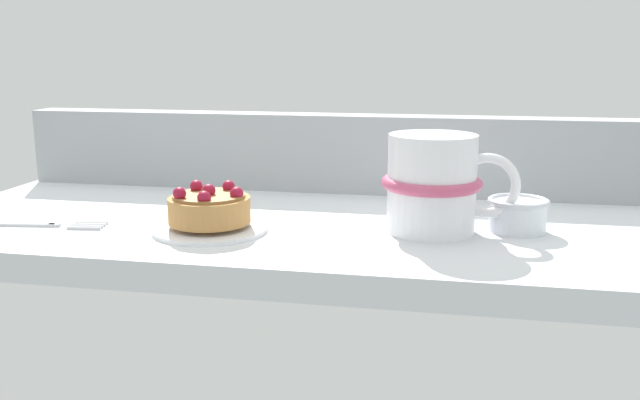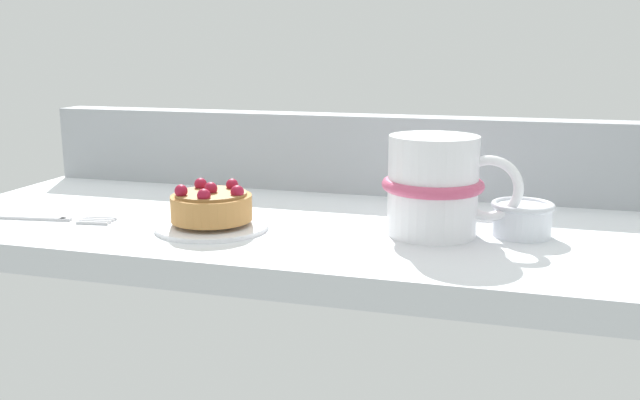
% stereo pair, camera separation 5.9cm
% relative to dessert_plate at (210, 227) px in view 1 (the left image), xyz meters
% --- Properties ---
extents(ground_plane, '(0.82, 0.35, 0.03)m').
position_rel_dessert_plate_xyz_m(ground_plane, '(0.08, 0.07, -0.02)').
color(ground_plane, silver).
extents(window_rail_back, '(0.80, 0.04, 0.10)m').
position_rel_dessert_plate_xyz_m(window_rail_back, '(0.08, 0.22, 0.04)').
color(window_rail_back, '#9EA3A8').
rests_on(window_rail_back, ground_plane).
extents(dessert_plate, '(0.11, 0.11, 0.01)m').
position_rel_dessert_plate_xyz_m(dessert_plate, '(0.00, 0.00, 0.00)').
color(dessert_plate, white).
rests_on(dessert_plate, ground_plane).
extents(raspberry_tart, '(0.08, 0.08, 0.04)m').
position_rel_dessert_plate_xyz_m(raspberry_tart, '(0.00, -0.00, 0.02)').
color(raspberry_tart, '#B77F42').
rests_on(raspberry_tart, dessert_plate).
extents(coffee_mug, '(0.14, 0.10, 0.10)m').
position_rel_dessert_plate_xyz_m(coffee_mug, '(0.22, 0.04, 0.04)').
color(coffee_mug, white).
rests_on(coffee_mug, ground_plane).
extents(dessert_fork, '(0.16, 0.04, 0.01)m').
position_rel_dessert_plate_xyz_m(dessert_fork, '(-0.19, -0.02, -0.00)').
color(dessert_fork, silver).
rests_on(dessert_fork, ground_plane).
extents(sugar_bowl, '(0.06, 0.06, 0.03)m').
position_rel_dessert_plate_xyz_m(sugar_bowl, '(0.30, 0.06, 0.01)').
color(sugar_bowl, silver).
rests_on(sugar_bowl, ground_plane).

